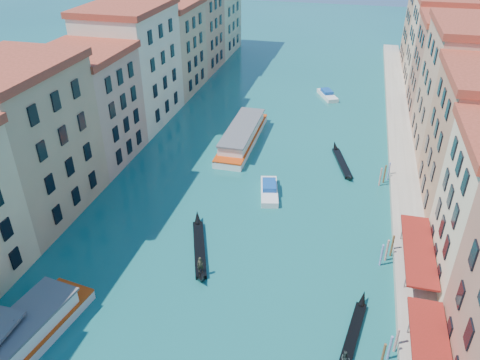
# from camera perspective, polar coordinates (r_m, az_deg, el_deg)

# --- Properties ---
(left_bank_palazzos) EXTENTS (12.80, 128.40, 21.00)m
(left_bank_palazzos) POSITION_cam_1_polar(r_m,az_deg,el_deg) (83.59, -14.82, 11.66)
(left_bank_palazzos) COLOR beige
(left_bank_palazzos) RESTS_ON ground
(right_bank_palazzos) EXTENTS (12.80, 128.40, 21.00)m
(right_bank_palazzos) POSITION_cam_1_polar(r_m,az_deg,el_deg) (76.15, 26.31, 7.63)
(right_bank_palazzos) COLOR brown
(right_bank_palazzos) RESTS_ON ground
(quay) EXTENTS (4.00, 140.00, 1.00)m
(quay) POSITION_cam_1_polar(r_m,az_deg,el_deg) (78.45, 19.14, 2.31)
(quay) COLOR gray
(quay) RESTS_ON ground
(mooring_poles_right) EXTENTS (1.44, 54.24, 3.20)m
(mooring_poles_right) POSITION_cam_1_polar(r_m,az_deg,el_deg) (48.25, 17.69, -16.52)
(mooring_poles_right) COLOR brown
(mooring_poles_right) RESTS_ON ground
(vaporetto_near) EXTENTS (7.31, 20.31, 2.96)m
(vaporetto_near) POSITION_cam_1_polar(r_m,az_deg,el_deg) (48.62, -27.04, -18.57)
(vaporetto_near) COLOR silver
(vaporetto_near) RESTS_ON ground
(vaporetto_far) EXTENTS (4.63, 20.35, 3.03)m
(vaporetto_far) POSITION_cam_1_polar(r_m,az_deg,el_deg) (80.36, 0.28, 5.50)
(vaporetto_far) COLOR white
(vaporetto_far) RESTS_ON ground
(gondola_fore) EXTENTS (5.70, 12.95, 2.69)m
(gondola_fore) POSITION_cam_1_polar(r_m,az_deg,el_deg) (56.17, -4.99, -8.16)
(gondola_fore) COLOR black
(gondola_fore) RESTS_ON ground
(gondola_right) EXTENTS (2.74, 11.44, 2.29)m
(gondola_right) POSITION_cam_1_polar(r_m,az_deg,el_deg) (47.65, 13.52, -18.01)
(gondola_right) COLOR black
(gondola_right) RESTS_ON ground
(gondola_far) EXTENTS (4.36, 12.14, 1.75)m
(gondola_far) POSITION_cam_1_polar(r_m,az_deg,el_deg) (75.68, 12.28, 2.20)
(gondola_far) COLOR black
(gondola_far) RESTS_ON ground
(motorboat_mid) EXTENTS (3.84, 7.67, 1.52)m
(motorboat_mid) POSITION_cam_1_polar(r_m,az_deg,el_deg) (66.31, 3.59, -1.22)
(motorboat_mid) COLOR silver
(motorboat_mid) RESTS_ON ground
(motorboat_far) EXTENTS (5.09, 7.38, 1.47)m
(motorboat_far) POSITION_cam_1_polar(r_m,az_deg,el_deg) (102.48, 10.60, 10.21)
(motorboat_far) COLOR silver
(motorboat_far) RESTS_ON ground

